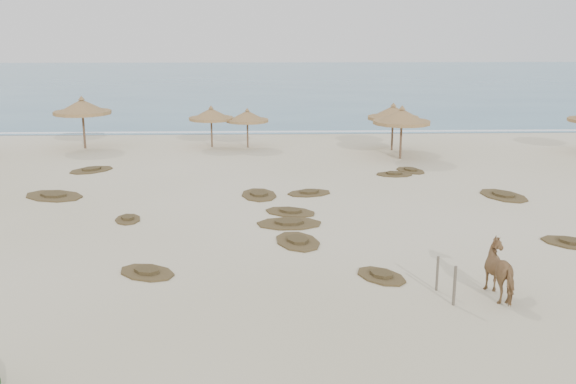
% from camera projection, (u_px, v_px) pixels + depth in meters
% --- Properties ---
extents(ground, '(160.00, 160.00, 0.00)m').
position_uv_depth(ground, '(278.00, 258.00, 20.60)').
color(ground, beige).
rests_on(ground, ground).
extents(ocean, '(200.00, 100.00, 0.01)m').
position_uv_depth(ocean, '(269.00, 80.00, 93.25)').
color(ocean, '#2B6182').
rests_on(ocean, ground).
extents(foam_line, '(70.00, 0.60, 0.01)m').
position_uv_depth(foam_line, '(271.00, 132.00, 45.79)').
color(foam_line, white).
rests_on(foam_line, ground).
extents(palapa_1, '(3.82, 3.82, 3.23)m').
position_uv_depth(palapa_1, '(82.00, 108.00, 38.94)').
color(palapa_1, brown).
rests_on(palapa_1, ground).
extents(palapa_2, '(2.70, 2.70, 2.46)m').
position_uv_depth(palapa_2, '(247.00, 117.00, 39.34)').
color(palapa_2, brown).
rests_on(palapa_2, ground).
extents(palapa_3, '(3.34, 3.34, 2.60)m').
position_uv_depth(palapa_3, '(211.00, 115.00, 39.54)').
color(palapa_3, brown).
rests_on(palapa_3, ground).
extents(palapa_4, '(3.77, 3.77, 3.03)m').
position_uv_depth(palapa_4, '(402.00, 117.00, 35.86)').
color(palapa_4, brown).
rests_on(palapa_4, ground).
extents(palapa_5, '(3.54, 3.54, 2.88)m').
position_uv_depth(palapa_5, '(393.00, 113.00, 38.41)').
color(palapa_5, brown).
rests_on(palapa_5, ground).
extents(horse, '(1.04, 1.86, 1.49)m').
position_uv_depth(horse, '(503.00, 271.00, 17.46)').
color(horse, '#987045').
rests_on(horse, ground).
extents(fence_post_near, '(0.09, 0.09, 1.10)m').
position_uv_depth(fence_post_near, '(455.00, 286.00, 16.95)').
color(fence_post_near, brown).
rests_on(fence_post_near, ground).
extents(fence_post_far, '(0.08, 0.08, 1.01)m').
position_uv_depth(fence_post_far, '(437.00, 273.00, 17.92)').
color(fence_post_far, brown).
rests_on(fence_post_far, ground).
extents(scrub_1, '(3.39, 2.95, 0.16)m').
position_uv_depth(scrub_1, '(54.00, 195.00, 28.13)').
color(scrub_1, brown).
rests_on(scrub_1, ground).
extents(scrub_2, '(1.22, 1.63, 0.16)m').
position_uv_depth(scrub_2, '(128.00, 219.00, 24.66)').
color(scrub_2, brown).
rests_on(scrub_2, ground).
extents(scrub_3, '(2.29, 1.81, 0.16)m').
position_uv_depth(scrub_3, '(309.00, 193.00, 28.61)').
color(scrub_3, brown).
rests_on(scrub_3, ground).
extents(scrub_4, '(2.45, 2.30, 0.16)m').
position_uv_depth(scrub_4, '(572.00, 242.00, 21.93)').
color(scrub_4, brown).
rests_on(scrub_4, ground).
extents(scrub_5, '(2.41, 2.95, 0.16)m').
position_uv_depth(scrub_5, '(503.00, 195.00, 28.16)').
color(scrub_5, brown).
rests_on(scrub_5, ground).
extents(scrub_6, '(2.77, 2.74, 0.16)m').
position_uv_depth(scrub_6, '(91.00, 170.00, 33.29)').
color(scrub_6, brown).
rests_on(scrub_6, ground).
extents(scrub_7, '(1.90, 1.32, 0.16)m').
position_uv_depth(scrub_7, '(394.00, 174.00, 32.29)').
color(scrub_7, brown).
rests_on(scrub_7, ground).
extents(scrub_9, '(2.00, 2.54, 0.16)m').
position_uv_depth(scrub_9, '(298.00, 241.00, 22.09)').
color(scrub_9, brown).
rests_on(scrub_9, ground).
extents(scrub_10, '(1.83, 2.16, 0.16)m').
position_uv_depth(scrub_10, '(410.00, 170.00, 33.17)').
color(scrub_10, brown).
rests_on(scrub_10, ground).
extents(scrub_11, '(2.27, 2.08, 0.16)m').
position_uv_depth(scrub_11, '(147.00, 272.00, 19.27)').
color(scrub_11, brown).
rests_on(scrub_11, ground).
extents(scrub_12, '(1.91, 2.07, 0.16)m').
position_uv_depth(scrub_12, '(381.00, 276.00, 18.99)').
color(scrub_12, brown).
rests_on(scrub_12, ground).
extents(scrub_13, '(1.87, 2.56, 0.16)m').
position_uv_depth(scrub_13, '(259.00, 195.00, 28.30)').
color(scrub_13, brown).
rests_on(scrub_13, ground).
extents(scrub_14, '(2.49, 2.14, 0.16)m').
position_uv_depth(scrub_14, '(290.00, 212.00, 25.65)').
color(scrub_14, brown).
rests_on(scrub_14, ground).
extents(scrub_15, '(2.51, 1.65, 0.16)m').
position_uv_depth(scrub_15, '(289.00, 223.00, 24.12)').
color(scrub_15, brown).
rests_on(scrub_15, ground).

